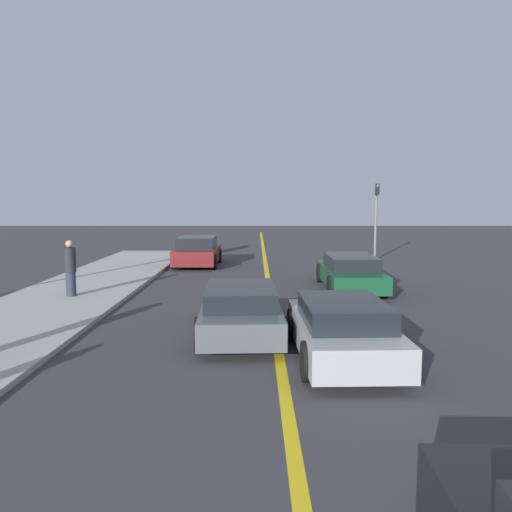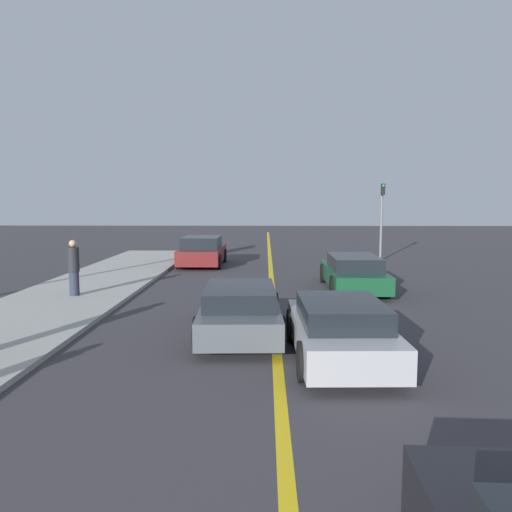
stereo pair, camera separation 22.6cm
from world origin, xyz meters
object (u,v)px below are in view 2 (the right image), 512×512
car_far_distant (240,310)px  pedestrian_far_standing (74,268)px  car_parked_left_lot (353,273)px  car_oncoming_far (202,252)px  car_ahead_center (340,330)px  traffic_light (382,214)px

car_far_distant → pedestrian_far_standing: pedestrian_far_standing is taller
car_parked_left_lot → car_oncoming_far: size_ratio=1.15×
car_parked_left_lot → car_oncoming_far: 8.62m
car_oncoming_far → pedestrian_far_standing: 8.58m
car_ahead_center → car_oncoming_far: bearing=106.1°
car_ahead_center → traffic_light: 16.49m
car_ahead_center → car_far_distant: 2.66m
pedestrian_far_standing → car_oncoming_far: bearing=69.7°
car_ahead_center → traffic_light: size_ratio=1.05×
car_parked_left_lot → car_far_distant: bearing=-121.1°
car_oncoming_far → traffic_light: (8.81, 1.98, 1.73)m
car_parked_left_lot → car_oncoming_far: bearing=134.3°
pedestrian_far_standing → traffic_light: (11.79, 10.02, 1.41)m
car_ahead_center → car_far_distant: size_ratio=0.96×
car_oncoming_far → car_far_distant: bearing=-78.1°
car_parked_left_lot → traffic_light: size_ratio=1.21×
car_oncoming_far → traffic_light: size_ratio=1.05×
car_far_distant → traffic_light: (6.41, 14.05, 1.82)m
car_oncoming_far → traffic_light: bearing=13.3°
car_parked_left_lot → pedestrian_far_standing: bearing=-168.1°
car_far_distant → car_oncoming_far: (-2.40, 12.07, 0.09)m
car_ahead_center → traffic_light: traffic_light is taller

